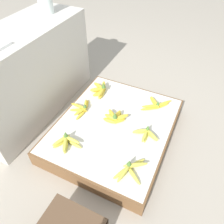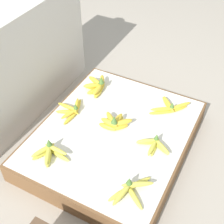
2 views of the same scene
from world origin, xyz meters
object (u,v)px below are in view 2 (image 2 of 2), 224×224
Objects in this scene: banana_bunch_front_midright at (170,107)px; banana_bunch_middle_midleft at (115,122)px; banana_bunch_back_midright at (97,86)px; banana_bunch_back_left at (50,152)px; banana_bunch_back_midleft at (72,110)px; banana_bunch_front_midleft at (154,145)px; banana_bunch_front_left at (130,189)px.

banana_bunch_middle_midleft is (-0.29, 0.24, 0.01)m from banana_bunch_front_midright.
banana_bunch_front_midright is 1.00× the size of banana_bunch_back_midright.
banana_bunch_back_left reaches higher than banana_bunch_back_midleft.
banana_bunch_back_left is (-0.31, 0.48, 0.00)m from banana_bunch_front_midleft.
banana_bunch_front_midleft is 0.33m from banana_bunch_front_midright.
banana_bunch_back_left reaches higher than banana_bunch_front_midright.
banana_bunch_front_midleft is at bearing -93.00° from banana_bunch_back_midleft.
banana_bunch_back_midright is at bearing -5.91° from banana_bunch_back_midleft.
banana_bunch_front_left reaches higher than banana_bunch_front_midright.
banana_bunch_front_left is 1.16× the size of banana_bunch_front_midright.
banana_bunch_front_midleft is 1.14× the size of banana_bunch_middle_midleft.
banana_bunch_back_left reaches higher than banana_bunch_front_midleft.
banana_bunch_front_left is 1.36× the size of banana_bunch_middle_midleft.
banana_bunch_middle_midleft reaches higher than banana_bunch_back_midleft.
banana_bunch_back_midleft is at bearing 13.68° from banana_bunch_back_left.
banana_bunch_front_left is 0.32m from banana_bunch_front_midleft.
banana_bunch_front_midright and banana_bunch_back_midleft have the same top height.
banana_bunch_back_left is (0.01, 0.48, 0.00)m from banana_bunch_front_left.
banana_bunch_back_left is at bearing 123.46° from banana_bunch_front_midleft.
banana_bunch_middle_midleft is 0.95× the size of banana_bunch_back_left.
banana_bunch_front_left is 0.66m from banana_bunch_back_midleft.
banana_bunch_middle_midleft is (0.04, 0.27, 0.01)m from banana_bunch_front_midleft.
banana_bunch_front_midleft is 0.27m from banana_bunch_middle_midleft.
banana_bunch_middle_midleft is 0.75× the size of banana_bunch_back_midleft.
banana_bunch_back_midleft reaches higher than banana_bunch_front_midleft.
banana_bunch_front_left is 0.45m from banana_bunch_middle_midleft.
banana_bunch_front_left reaches higher than banana_bunch_front_midleft.
banana_bunch_front_left is at bearing -121.72° from banana_bunch_back_midleft.
banana_bunch_front_midleft is at bearing -119.39° from banana_bunch_back_midright.
banana_bunch_front_midleft is at bearing 0.88° from banana_bunch_front_left.
banana_bunch_back_midright is (0.26, 0.26, -0.00)m from banana_bunch_middle_midleft.
banana_bunch_middle_midleft is 0.37m from banana_bunch_back_midright.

